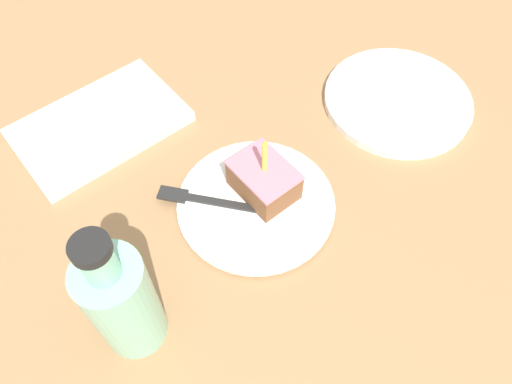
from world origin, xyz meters
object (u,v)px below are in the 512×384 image
marble_board (100,125)px  bottle (122,301)px  fork (208,201)px  side_plate (398,100)px  plate (256,204)px  cake_slice (264,180)px

marble_board → bottle: bearing=67.8°
fork → side_plate: 0.40m
side_plate → marble_board: bearing=-32.9°
plate → cake_slice: cake_slice is taller
fork → side_plate: size_ratio=0.59×
plate → side_plate: same height
plate → cake_slice: bearing=-158.3°
cake_slice → bottle: (0.27, 0.06, 0.06)m
cake_slice → marble_board: cake_slice is taller
fork → bottle: size_ratio=0.65×
bottle → marble_board: bottle is taller
fork → marble_board: (0.05, -0.25, -0.01)m
fork → side_plate: (-0.39, 0.04, -0.01)m
plate → bottle: 0.27m
plate → fork: 0.07m
marble_board → plate: bearing=109.7°
fork → marble_board: marble_board is taller
plate → bottle: size_ratio=1.02×
cake_slice → side_plate: 0.32m
plate → cake_slice: 0.04m
cake_slice → fork: bearing=-25.8°
side_plate → marble_board: (0.44, -0.29, 0.00)m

